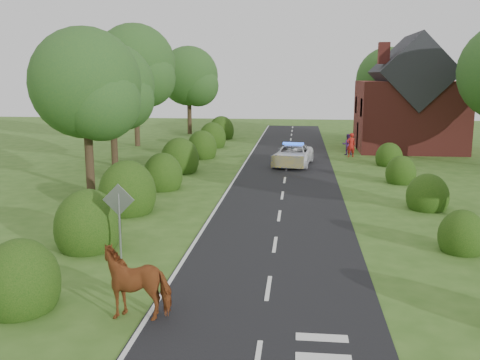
# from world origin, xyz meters

# --- Properties ---
(ground) EXTENTS (120.00, 120.00, 0.00)m
(ground) POSITION_xyz_m (0.00, 0.00, 0.00)
(ground) COLOR #38601E
(road) EXTENTS (6.00, 70.00, 0.02)m
(road) POSITION_xyz_m (0.00, 15.00, 0.01)
(road) COLOR black
(road) RESTS_ON ground
(road_markings) EXTENTS (4.96, 70.00, 0.01)m
(road_markings) POSITION_xyz_m (-1.60, 12.93, 0.03)
(road_markings) COLOR white
(road_markings) RESTS_ON road
(hedgerow_left) EXTENTS (2.75, 50.41, 3.00)m
(hedgerow_left) POSITION_xyz_m (-6.51, 11.69, 0.75)
(hedgerow_left) COLOR #143E0D
(hedgerow_left) RESTS_ON ground
(hedgerow_right) EXTENTS (2.10, 45.78, 2.10)m
(hedgerow_right) POSITION_xyz_m (6.60, 11.21, 0.55)
(hedgerow_right) COLOR #143E0D
(hedgerow_right) RESTS_ON ground
(tree_left_a) EXTENTS (5.74, 5.60, 8.38)m
(tree_left_a) POSITION_xyz_m (-9.75, 11.86, 5.34)
(tree_left_a) COLOR #332316
(tree_left_a) RESTS_ON ground
(tree_left_b) EXTENTS (5.74, 5.60, 8.07)m
(tree_left_b) POSITION_xyz_m (-11.25, 19.86, 5.04)
(tree_left_b) COLOR #332316
(tree_left_b) RESTS_ON ground
(tree_left_c) EXTENTS (6.97, 6.80, 10.22)m
(tree_left_c) POSITION_xyz_m (-12.70, 29.83, 6.53)
(tree_left_c) COLOR #332316
(tree_left_c) RESTS_ON ground
(tree_left_d) EXTENTS (6.15, 6.00, 8.89)m
(tree_left_d) POSITION_xyz_m (-10.23, 39.85, 5.64)
(tree_left_d) COLOR #332316
(tree_left_d) RESTS_ON ground
(tree_right_c) EXTENTS (6.15, 6.00, 8.58)m
(tree_right_c) POSITION_xyz_m (9.27, 37.85, 5.34)
(tree_right_c) COLOR #332316
(tree_right_c) RESTS_ON ground
(road_sign) EXTENTS (1.06, 0.08, 2.53)m
(road_sign) POSITION_xyz_m (-5.00, 2.00, 1.65)
(road_sign) COLOR gray
(road_sign) RESTS_ON ground
(house) EXTENTS (8.00, 7.40, 9.17)m
(house) POSITION_xyz_m (9.49, 30.00, 3.79)
(house) COLOR maroon
(house) RESTS_ON ground
(cow) EXTENTS (2.20, 1.31, 1.49)m
(cow) POSITION_xyz_m (-3.19, -1.97, 0.75)
(cow) COLOR brown
(cow) RESTS_ON ground
(police_van) EXTENTS (2.93, 5.29, 1.54)m
(police_van) POSITION_xyz_m (0.40, 21.37, 0.70)
(police_van) COLOR white
(police_van) RESTS_ON ground
(pedestrian_red) EXTENTS (0.75, 0.60, 1.80)m
(pedestrian_red) POSITION_xyz_m (4.59, 25.54, 0.90)
(pedestrian_red) COLOR #AF1C15
(pedestrian_red) RESTS_ON ground
(pedestrian_purple) EXTENTS (0.80, 0.63, 1.60)m
(pedestrian_purple) POSITION_xyz_m (4.44, 26.61, 0.80)
(pedestrian_purple) COLOR #4A256B
(pedestrian_purple) RESTS_ON ground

